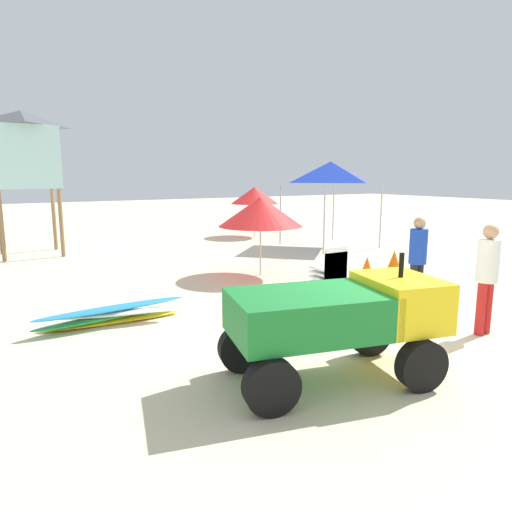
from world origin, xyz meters
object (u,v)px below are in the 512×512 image
object	(u,v)px
lifeguard_near_center	(418,256)
traffic_cone_far	(394,260)
stacked_plastic_chairs	(331,274)
popup_canopy	(330,172)
lifeguard_near_right	(487,272)
surfboard_pile	(110,315)
beach_umbrella_left	(261,212)
cooler_box	(393,282)
lifeguard_tower	(23,150)
beach_umbrella_mid	(254,195)
utility_cart	(340,316)
traffic_cone_near	(367,267)

from	to	relation	value
lifeguard_near_center	traffic_cone_far	world-z (taller)	lifeguard_near_center
stacked_plastic_chairs	popup_canopy	distance (m)	8.03
lifeguard_near_right	lifeguard_near_center	bearing A→B (deg)	77.80
surfboard_pile	lifeguard_near_center	xyz separation A→B (m)	(5.18, -1.83, 0.80)
surfboard_pile	popup_canopy	xyz separation A→B (m)	(8.52, 4.70, 2.36)
beach_umbrella_left	cooler_box	world-z (taller)	beach_umbrella_left
lifeguard_near_right	cooler_box	xyz separation A→B (m)	(0.93, 2.67, -0.81)
lifeguard_tower	beach_umbrella_mid	size ratio (longest dim) A/B	2.18
lifeguard_near_center	utility_cart	bearing A→B (deg)	-153.63
lifeguard_near_right	utility_cart	bearing A→B (deg)	-178.81
lifeguard_near_right	traffic_cone_near	bearing A→B (deg)	70.38
utility_cart	beach_umbrella_mid	xyz separation A→B (m)	(5.81, 11.77, 0.85)
stacked_plastic_chairs	surfboard_pile	world-z (taller)	stacked_plastic_chairs
utility_cart	cooler_box	distance (m)	4.79
surfboard_pile	beach_umbrella_left	distance (m)	4.72
cooler_box	lifeguard_tower	bearing A→B (deg)	125.48
lifeguard_near_center	cooler_box	xyz separation A→B (m)	(0.59, 1.09, -0.79)
popup_canopy	traffic_cone_near	distance (m)	5.29
beach_umbrella_left	beach_umbrella_mid	size ratio (longest dim) A/B	1.03
lifeguard_near_right	surfboard_pile	bearing A→B (deg)	144.87
cooler_box	beach_umbrella_left	bearing A→B (deg)	122.40
beach_umbrella_left	traffic_cone_near	size ratio (longest dim) A/B	4.20
beach_umbrella_left	traffic_cone_far	xyz separation A→B (m)	(3.29, -1.24, -1.30)
popup_canopy	traffic_cone_far	xyz separation A→B (m)	(-1.16, -4.00, -2.26)
utility_cart	traffic_cone_near	xyz separation A→B (m)	(4.35, 3.97, -0.54)
traffic_cone_near	traffic_cone_far	world-z (taller)	traffic_cone_far
stacked_plastic_chairs	traffic_cone_far	size ratio (longest dim) A/B	2.33
stacked_plastic_chairs	popup_canopy	size ratio (longest dim) A/B	0.42
lifeguard_near_center	lifeguard_tower	distance (m)	11.53
stacked_plastic_chairs	traffic_cone_near	bearing A→B (deg)	34.34
utility_cart	lifeguard_near_right	size ratio (longest dim) A/B	1.62
surfboard_pile	lifeguard_near_right	bearing A→B (deg)	-35.13
stacked_plastic_chairs	traffic_cone_far	world-z (taller)	stacked_plastic_chairs
lifeguard_near_center	beach_umbrella_mid	xyz separation A→B (m)	(2.51, 10.13, 0.67)
traffic_cone_near	cooler_box	distance (m)	1.33
lifeguard_tower	beach_umbrella_left	bearing A→B (deg)	-53.23
surfboard_pile	cooler_box	distance (m)	5.81
beach_umbrella_mid	lifeguard_tower	bearing A→B (deg)	-177.79
utility_cart	lifeguard_near_center	xyz separation A→B (m)	(3.30, 1.64, 0.18)
lifeguard_near_center	traffic_cone_near	distance (m)	2.66
stacked_plastic_chairs	lifeguard_near_right	xyz separation A→B (m)	(1.29, -2.07, 0.28)
traffic_cone_near	surfboard_pile	bearing A→B (deg)	-175.36
popup_canopy	cooler_box	bearing A→B (deg)	-116.90
traffic_cone_near	cooler_box	world-z (taller)	traffic_cone_near
traffic_cone_far	cooler_box	size ratio (longest dim) A/B	0.86
traffic_cone_near	cooler_box	size ratio (longest dim) A/B	0.81
utility_cart	beach_umbrella_left	distance (m)	5.88
surfboard_pile	popup_canopy	bearing A→B (deg)	28.86
beach_umbrella_left	traffic_cone_far	size ratio (longest dim) A/B	3.92
beach_umbrella_left	surfboard_pile	bearing A→B (deg)	-154.63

